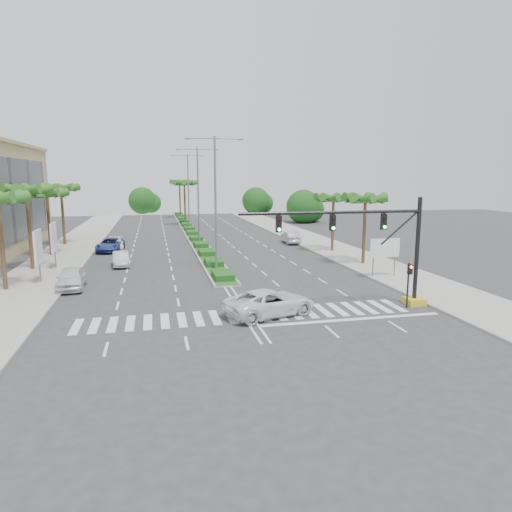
{
  "coord_description": "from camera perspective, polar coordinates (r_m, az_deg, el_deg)",
  "views": [
    {
      "loc": [
        -5.41,
        -26.7,
        8.47
      ],
      "look_at": [
        1.49,
        4.11,
        3.0
      ],
      "focal_mm": 32.0,
      "sensor_mm": 36.0,
      "label": 1
    }
  ],
  "objects": [
    {
      "name": "ground",
      "position": [
        28.52,
        -1.13,
        -7.45
      ],
      "size": [
        160.0,
        160.0,
        0.0
      ],
      "primitive_type": "plane",
      "color": "#333335",
      "rests_on": "ground"
    },
    {
      "name": "footpath_right",
      "position": [
        51.73,
        11.04,
        0.3
      ],
      "size": [
        6.0,
        120.0,
        0.15
      ],
      "primitive_type": "cube",
      "color": "gray",
      "rests_on": "ground"
    },
    {
      "name": "footpath_left",
      "position": [
        48.44,
        -24.08,
        -1.02
      ],
      "size": [
        6.0,
        120.0,
        0.15
      ],
      "primitive_type": "cube",
      "color": "gray",
      "rests_on": "ground"
    },
    {
      "name": "median",
      "position": [
        72.39,
        -8.27,
        3.08
      ],
      "size": [
        2.2,
        75.0,
        0.2
      ],
      "primitive_type": "cube",
      "color": "gray",
      "rests_on": "ground"
    },
    {
      "name": "median_grass",
      "position": [
        72.37,
        -8.27,
        3.18
      ],
      "size": [
        1.8,
        75.0,
        0.04
      ],
      "primitive_type": "cube",
      "color": "#214F1B",
      "rests_on": "median"
    },
    {
      "name": "signal_gantry",
      "position": [
        30.87,
        15.96,
        0.1
      ],
      "size": [
        12.6,
        1.2,
        7.2
      ],
      "color": "gold",
      "rests_on": "ground"
    },
    {
      "name": "pedestrian_signal",
      "position": [
        31.22,
        18.57,
        -2.57
      ],
      "size": [
        0.28,
        0.36,
        3.0
      ],
      "color": "black",
      "rests_on": "ground"
    },
    {
      "name": "direction_sign",
      "position": [
        39.96,
        15.78,
        0.79
      ],
      "size": [
        2.7,
        0.11,
        3.4
      ],
      "color": "slate",
      "rests_on": "ground"
    },
    {
      "name": "billboard_near",
      "position": [
        40.13,
        -25.59,
        0.97
      ],
      "size": [
        0.18,
        2.1,
        4.35
      ],
      "color": "slate",
      "rests_on": "ground"
    },
    {
      "name": "billboard_far",
      "position": [
        45.94,
        -23.96,
        2.09
      ],
      "size": [
        0.18,
        2.1,
        4.35
      ],
      "color": "slate",
      "rests_on": "ground"
    },
    {
      "name": "palm_left_mid",
      "position": [
        46.07,
        -26.77,
        7.05
      ],
      "size": [
        4.57,
        4.68,
        7.95
      ],
      "color": "brown",
      "rests_on": "ground"
    },
    {
      "name": "palm_left_far",
      "position": [
        53.89,
        -24.68,
        6.84
      ],
      "size": [
        4.57,
        4.68,
        7.35
      ],
      "color": "brown",
      "rests_on": "ground"
    },
    {
      "name": "palm_left_end",
      "position": [
        61.72,
        -23.19,
        7.57
      ],
      "size": [
        4.57,
        4.68,
        7.75
      ],
      "color": "brown",
      "rests_on": "ground"
    },
    {
      "name": "palm_right_near",
      "position": [
        45.36,
        13.52,
        6.7
      ],
      "size": [
        4.57,
        4.68,
        7.05
      ],
      "color": "brown",
      "rests_on": "ground"
    },
    {
      "name": "palm_right_far",
      "position": [
        52.67,
        9.67,
        6.91
      ],
      "size": [
        4.57,
        4.68,
        6.75
      ],
      "color": "brown",
      "rests_on": "ground"
    },
    {
      "name": "palm_median_a",
      "position": [
        81.89,
        -8.94,
        8.8
      ],
      "size": [
        4.57,
        4.68,
        8.05
      ],
      "color": "brown",
      "rests_on": "ground"
    },
    {
      "name": "palm_median_b",
      "position": [
        96.86,
        -9.54,
        8.92
      ],
      "size": [
        4.57,
        4.68,
        8.05
      ],
      "color": "brown",
      "rests_on": "ground"
    },
    {
      "name": "streetlight_near",
      "position": [
        41.09,
        -5.1,
        7.47
      ],
      "size": [
        5.1,
        0.25,
        12.0
      ],
      "color": "slate",
      "rests_on": "ground"
    },
    {
      "name": "streetlight_mid",
      "position": [
        56.98,
        -7.25,
        8.08
      ],
      "size": [
        5.1,
        0.25,
        12.0
      ],
      "color": "slate",
      "rests_on": "ground"
    },
    {
      "name": "streetlight_far",
      "position": [
        72.92,
        -8.46,
        8.41
      ],
      "size": [
        5.1,
        0.25,
        12.0
      ],
      "color": "slate",
      "rests_on": "ground"
    },
    {
      "name": "car_parked_a",
      "position": [
        37.79,
        -22.1,
        -2.59
      ],
      "size": [
        2.15,
        4.89,
        1.64
      ],
      "primitive_type": "imported",
      "rotation": [
        0.0,
        0.0,
        0.05
      ],
      "color": "silver",
      "rests_on": "ground"
    },
    {
      "name": "car_parked_b",
      "position": [
        45.85,
        -16.53,
        -0.34
      ],
      "size": [
        1.8,
        4.33,
        1.39
      ],
      "primitive_type": "imported",
      "rotation": [
        0.0,
        0.0,
        0.08
      ],
      "color": "silver",
      "rests_on": "ground"
    },
    {
      "name": "car_parked_c",
      "position": [
        55.31,
        -17.76,
        1.35
      ],
      "size": [
        3.14,
        5.77,
        1.53
      ],
      "primitive_type": "imported",
      "rotation": [
        0.0,
        0.0,
        -0.11
      ],
      "color": "navy",
      "rests_on": "ground"
    },
    {
      "name": "car_parked_d",
      "position": [
        56.42,
        -17.16,
        1.45
      ],
      "size": [
        2.1,
        4.75,
        1.35
      ],
      "primitive_type": "imported",
      "rotation": [
        0.0,
        0.0,
        0.05
      ],
      "color": "white",
      "rests_on": "ground"
    },
    {
      "name": "car_crossing",
      "position": [
        28.4,
        1.76,
        -5.82
      ],
      "size": [
        6.4,
        4.41,
        1.63
      ],
      "primitive_type": "imported",
      "rotation": [
        0.0,
        0.0,
        1.89
      ],
      "color": "white",
      "rests_on": "ground"
    },
    {
      "name": "car_right",
      "position": [
        59.29,
        4.36,
        2.34
      ],
      "size": [
        1.86,
        4.78,
        1.55
      ],
      "primitive_type": "imported",
      "rotation": [
        0.0,
        0.0,
        3.1
      ],
      "color": "#B9BABE",
      "rests_on": "ground"
    }
  ]
}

